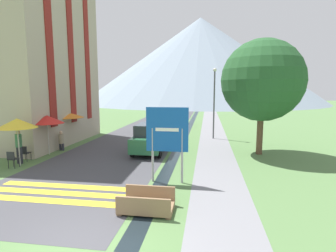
{
  "coord_description": "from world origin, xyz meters",
  "views": [
    {
      "loc": [
        3.06,
        -5.55,
        3.85
      ],
      "look_at": [
        0.72,
        10.0,
        1.69
      ],
      "focal_mm": 28.0,
      "sensor_mm": 36.0,
      "label": 1
    }
  ],
  "objects_px": {
    "cafe_umbrella_middle_red": "(47,119)",
    "streetlamp": "(214,98)",
    "parked_car_far": "(173,117)",
    "person_standing_terrace": "(19,144)",
    "cafe_umbrella_front_yellow": "(17,123)",
    "tree_by_path": "(262,81)",
    "footbridge": "(147,204)",
    "cafe_chair_far_left": "(54,142)",
    "hotel_building": "(32,49)",
    "cafe_chair_nearest": "(12,158)",
    "cafe_chair_far_right": "(55,142)",
    "cafe_chair_near_left": "(25,152)",
    "road_sign": "(167,135)",
    "cafe_umbrella_rear_orange": "(67,115)",
    "person_seated_near": "(27,147)",
    "person_seated_far": "(61,140)",
    "parked_car_near": "(150,138)"
  },
  "relations": [
    {
      "from": "parked_car_near",
      "to": "cafe_chair_far_right",
      "type": "height_order",
      "value": "parked_car_near"
    },
    {
      "from": "footbridge",
      "to": "cafe_chair_nearest",
      "type": "distance_m",
      "value": 8.44
    },
    {
      "from": "cafe_chair_near_left",
      "to": "cafe_umbrella_front_yellow",
      "type": "xyz_separation_m",
      "value": [
        0.28,
        -0.75,
        1.68
      ]
    },
    {
      "from": "road_sign",
      "to": "parked_car_far",
      "type": "bearing_deg",
      "value": 96.76
    },
    {
      "from": "road_sign",
      "to": "parked_car_near",
      "type": "distance_m",
      "value": 5.5
    },
    {
      "from": "road_sign",
      "to": "footbridge",
      "type": "height_order",
      "value": "road_sign"
    },
    {
      "from": "footbridge",
      "to": "person_standing_terrace",
      "type": "height_order",
      "value": "person_standing_terrace"
    },
    {
      "from": "cafe_chair_nearest",
      "to": "cafe_chair_far_right",
      "type": "relative_size",
      "value": 1.0
    },
    {
      "from": "cafe_chair_far_left",
      "to": "cafe_umbrella_middle_red",
      "type": "relative_size",
      "value": 0.36
    },
    {
      "from": "parked_car_near",
      "to": "cafe_umbrella_front_yellow",
      "type": "height_order",
      "value": "cafe_umbrella_front_yellow"
    },
    {
      "from": "streetlamp",
      "to": "road_sign",
      "type": "bearing_deg",
      "value": -101.44
    },
    {
      "from": "parked_car_near",
      "to": "person_standing_terrace",
      "type": "relative_size",
      "value": 2.22
    },
    {
      "from": "footbridge",
      "to": "cafe_chair_near_left",
      "type": "relative_size",
      "value": 2.0
    },
    {
      "from": "road_sign",
      "to": "cafe_umbrella_rear_orange",
      "type": "bearing_deg",
      "value": 140.99
    },
    {
      "from": "road_sign",
      "to": "person_standing_terrace",
      "type": "relative_size",
      "value": 1.78
    },
    {
      "from": "person_seated_near",
      "to": "hotel_building",
      "type": "bearing_deg",
      "value": 118.53
    },
    {
      "from": "footbridge",
      "to": "person_standing_terrace",
      "type": "bearing_deg",
      "value": 151.12
    },
    {
      "from": "hotel_building",
      "to": "cafe_umbrella_front_yellow",
      "type": "bearing_deg",
      "value": -62.65
    },
    {
      "from": "cafe_umbrella_rear_orange",
      "to": "person_standing_terrace",
      "type": "bearing_deg",
      "value": -89.55
    },
    {
      "from": "cafe_chair_far_left",
      "to": "streetlamp",
      "type": "distance_m",
      "value": 12.07
    },
    {
      "from": "cafe_umbrella_front_yellow",
      "to": "tree_by_path",
      "type": "relative_size",
      "value": 0.36
    },
    {
      "from": "cafe_chair_near_left",
      "to": "road_sign",
      "type": "bearing_deg",
      "value": -31.1
    },
    {
      "from": "cafe_chair_far_right",
      "to": "tree_by_path",
      "type": "bearing_deg",
      "value": 1.8
    },
    {
      "from": "parked_car_far",
      "to": "person_standing_terrace",
      "type": "height_order",
      "value": "parked_car_far"
    },
    {
      "from": "cafe_umbrella_middle_red",
      "to": "streetlamp",
      "type": "relative_size",
      "value": 0.43
    },
    {
      "from": "parked_car_far",
      "to": "footbridge",
      "type": "bearing_deg",
      "value": -84.79
    },
    {
      "from": "cafe_umbrella_front_yellow",
      "to": "cafe_chair_near_left",
      "type": "bearing_deg",
      "value": 110.2
    },
    {
      "from": "cafe_chair_near_left",
      "to": "person_seated_near",
      "type": "distance_m",
      "value": 0.72
    },
    {
      "from": "person_seated_far",
      "to": "cafe_chair_far_right",
      "type": "bearing_deg",
      "value": 164.65
    },
    {
      "from": "parked_car_far",
      "to": "person_seated_near",
      "type": "xyz_separation_m",
      "value": [
        -6.33,
        -15.29,
        -0.24
      ]
    },
    {
      "from": "cafe_chair_nearest",
      "to": "cafe_umbrella_middle_red",
      "type": "distance_m",
      "value": 3.27
    },
    {
      "from": "hotel_building",
      "to": "parked_car_far",
      "type": "height_order",
      "value": "hotel_building"
    },
    {
      "from": "cafe_umbrella_front_yellow",
      "to": "person_seated_far",
      "type": "height_order",
      "value": "cafe_umbrella_front_yellow"
    },
    {
      "from": "parked_car_far",
      "to": "person_standing_terrace",
      "type": "bearing_deg",
      "value": -110.16
    },
    {
      "from": "footbridge",
      "to": "cafe_chair_near_left",
      "type": "xyz_separation_m",
      "value": [
        -7.9,
        4.77,
        0.29
      ]
    },
    {
      "from": "footbridge",
      "to": "parked_car_near",
      "type": "height_order",
      "value": "parked_car_near"
    },
    {
      "from": "person_standing_terrace",
      "to": "tree_by_path",
      "type": "relative_size",
      "value": 0.26
    },
    {
      "from": "cafe_chair_far_left",
      "to": "hotel_building",
      "type": "bearing_deg",
      "value": 166.45
    },
    {
      "from": "road_sign",
      "to": "tree_by_path",
      "type": "distance_m",
      "value": 7.79
    },
    {
      "from": "footbridge",
      "to": "cafe_umbrella_middle_red",
      "type": "height_order",
      "value": "cafe_umbrella_middle_red"
    },
    {
      "from": "parked_car_far",
      "to": "cafe_chair_nearest",
      "type": "height_order",
      "value": "parked_car_far"
    },
    {
      "from": "cafe_umbrella_middle_red",
      "to": "cafe_chair_near_left",
      "type": "bearing_deg",
      "value": -103.32
    },
    {
      "from": "parked_car_near",
      "to": "person_seated_far",
      "type": "height_order",
      "value": "parked_car_near"
    },
    {
      "from": "hotel_building",
      "to": "cafe_umbrella_rear_orange",
      "type": "bearing_deg",
      "value": -9.36
    },
    {
      "from": "road_sign",
      "to": "cafe_chair_far_left",
      "type": "distance_m",
      "value": 9.54
    },
    {
      "from": "parked_car_far",
      "to": "streetlamp",
      "type": "distance_m",
      "value": 8.91
    },
    {
      "from": "footbridge",
      "to": "person_seated_near",
      "type": "distance_m",
      "value": 9.84
    },
    {
      "from": "parked_car_far",
      "to": "cafe_chair_nearest",
      "type": "xyz_separation_m",
      "value": [
        -5.77,
        -17.14,
        -0.4
      ]
    },
    {
      "from": "cafe_umbrella_front_yellow",
      "to": "streetlamp",
      "type": "bearing_deg",
      "value": 42.63
    },
    {
      "from": "person_standing_terrace",
      "to": "person_seated_near",
      "type": "xyz_separation_m",
      "value": [
        -0.34,
        1.05,
        -0.36
      ]
    }
  ]
}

